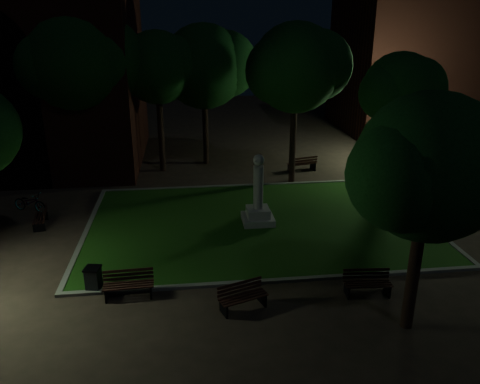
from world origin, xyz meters
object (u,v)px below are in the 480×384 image
at_px(monument, 258,204).
at_px(bench_west_near, 129,285).
at_px(bench_near_right, 367,283).
at_px(bench_left_side, 41,218).
at_px(bench_far_side, 302,164).
at_px(bench_right_side, 438,191).
at_px(bench_near_left, 242,297).
at_px(bicycle, 30,202).
at_px(trash_bin, 93,279).

bearing_deg(monument, bench_west_near, -134.25).
xyz_separation_m(bench_near_right, bench_west_near, (-7.98, 0.84, 0.02)).
distance_m(bench_left_side, bench_far_side, 15.08).
bearing_deg(bench_near_right, bench_right_side, 53.70).
height_order(monument, bench_left_side, monument).
xyz_separation_m(bench_near_right, bench_right_side, (7.00, 8.24, 0.02)).
height_order(bench_near_right, bench_far_side, bench_far_side).
distance_m(bench_near_left, bench_near_right, 4.30).
xyz_separation_m(bench_near_left, bench_near_right, (4.28, 0.31, 0.00)).
xyz_separation_m(bench_near_right, bench_far_side, (1.17, 13.60, 0.05)).
bearing_deg(bench_west_near, bench_far_side, 51.99).
height_order(bench_west_near, bicycle, bicycle).
bearing_deg(bench_far_side, bench_near_right, 71.13).
height_order(bench_right_side, bench_far_side, bench_far_side).
distance_m(monument, bicycle, 11.10).
distance_m(bench_left_side, bench_right_side, 19.50).
relative_size(bench_far_side, trash_bin, 2.13).
distance_m(bench_near_left, bench_right_side, 14.16).
bearing_deg(bench_left_side, bench_near_left, 38.41).
height_order(bench_near_left, bench_far_side, bench_far_side).
xyz_separation_m(monument, bench_right_side, (9.76, 2.03, -0.53)).
relative_size(bench_west_near, bench_far_side, 0.90).
relative_size(bench_near_right, bench_west_near, 0.96).
distance_m(monument, bench_left_side, 9.78).
bearing_deg(bench_near_left, bench_near_right, -15.42).
bearing_deg(bench_west_near, bench_near_left, -19.66).
bearing_deg(bench_left_side, bicycle, -160.18).
relative_size(bench_west_near, trash_bin, 1.91).
relative_size(bench_near_right, trash_bin, 1.83).
relative_size(bench_near_left, trash_bin, 1.89).
distance_m(bench_west_near, trash_bin, 1.33).
bearing_deg(trash_bin, bench_near_left, -18.63).
height_order(bench_near_right, bench_right_side, bench_right_side).
distance_m(bench_near_left, bench_left_side, 11.08).
bearing_deg(bench_left_side, trash_bin, 20.09).
distance_m(bench_right_side, bench_far_side, 7.93).
bearing_deg(monument, bench_near_left, -103.23).
relative_size(bench_near_left, bench_near_right, 1.03).
bearing_deg(bicycle, bench_near_right, -99.64).
xyz_separation_m(bench_left_side, trash_bin, (3.26, -5.81, 0.07)).
relative_size(bench_near_left, bench_far_side, 0.89).
distance_m(bench_near_right, bicycle, 16.21).
bearing_deg(bicycle, trash_bin, -126.71).
distance_m(bench_near_right, bench_left_side, 14.37).
bearing_deg(monument, bench_right_side, 11.78).
bearing_deg(bench_near_right, bench_far_side, 89.17).
height_order(bench_near_left, bicycle, bicycle).
bearing_deg(bench_left_side, bench_west_near, 26.18).
distance_m(bench_right_side, bicycle, 20.51).
distance_m(bench_near_left, bench_west_near, 3.87).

